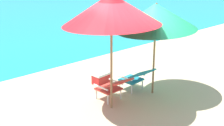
# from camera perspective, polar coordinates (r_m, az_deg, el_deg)

# --- Properties ---
(ground_plane) EXTENTS (40.00, 40.00, 0.00)m
(ground_plane) POSITION_cam_1_polar(r_m,az_deg,el_deg) (11.20, -11.40, 0.57)
(ground_plane) COLOR #CCB78E
(lounge_chair_left) EXTENTS (0.58, 0.90, 0.68)m
(lounge_chair_left) POSITION_cam_1_polar(r_m,az_deg,el_deg) (7.81, 0.25, -4.13)
(lounge_chair_left) COLOR red
(lounge_chair_left) RESTS_ON ground_plane
(lounge_chair_right) EXTENTS (0.61, 0.92, 0.68)m
(lounge_chair_right) POSITION_cam_1_polar(r_m,az_deg,el_deg) (8.40, 4.35, -2.47)
(lounge_chair_right) COLOR teal
(lounge_chair_right) RESTS_ON ground_plane
(beach_umbrella_left) EXTENTS (2.33, 2.36, 2.73)m
(beach_umbrella_left) POSITION_cam_1_polar(r_m,az_deg,el_deg) (6.92, -0.11, 9.54)
(beach_umbrella_left) COLOR olive
(beach_umbrella_left) RESTS_ON ground_plane
(beach_umbrella_right) EXTENTS (2.85, 2.85, 2.40)m
(beach_umbrella_right) POSITION_cam_1_polar(r_m,az_deg,el_deg) (7.89, 7.80, 8.20)
(beach_umbrella_right) COLOR olive
(beach_umbrella_right) RESTS_ON ground_plane
(cooler_box) EXTENTS (0.50, 0.36, 0.32)m
(cooler_box) POSITION_cam_1_polar(r_m,az_deg,el_deg) (8.96, -1.98, -2.68)
(cooler_box) COLOR red
(cooler_box) RESTS_ON ground_plane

